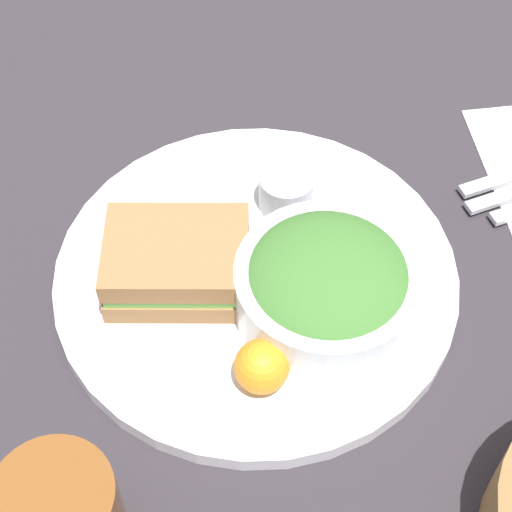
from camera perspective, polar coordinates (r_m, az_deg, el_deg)
ground_plane at (r=0.68m, az=0.00°, el=-1.79°), size 4.00×4.00×0.00m
plate at (r=0.67m, az=0.00°, el=-1.41°), size 0.32×0.32×0.02m
sandwich at (r=0.65m, az=-5.30°, el=-0.21°), size 0.12×0.09×0.05m
salad_bowl at (r=0.63m, az=4.74°, el=-1.97°), size 0.14×0.14×0.06m
dressing_cup at (r=0.70m, az=2.04°, el=4.32°), size 0.04×0.04×0.03m
orange_wedge at (r=0.60m, az=0.37°, el=-7.39°), size 0.04×0.04×0.04m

